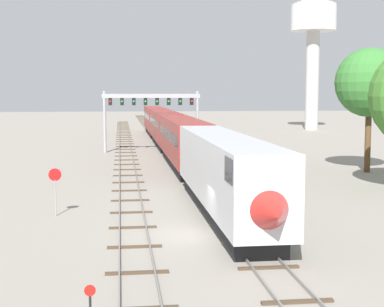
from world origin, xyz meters
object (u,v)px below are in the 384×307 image
signal_gantry (151,107)px  trackside_tree_mid (370,83)px  stop_sign (55,185)px  water_tower (313,28)px  passenger_train (172,133)px

signal_gantry → trackside_tree_mid: (18.89, -20.86, 2.61)m
signal_gantry → stop_sign: (-7.75, -36.95, -3.77)m
signal_gantry → water_tower: bearing=49.2°
passenger_train → signal_gantry: size_ratio=7.51×
water_tower → stop_sign: bearing=-118.6°
signal_gantry → stop_sign: size_ratio=4.20×
passenger_train → water_tower: water_tower is taller
stop_sign → trackside_tree_mid: bearing=31.1°
passenger_train → stop_sign: 34.88m
passenger_train → trackside_tree_mid: (16.64, -17.31, 5.65)m
passenger_train → signal_gantry: bearing=122.4°
passenger_train → stop_sign: (-10.00, -33.40, -0.73)m
passenger_train → water_tower: 55.97m
stop_sign → trackside_tree_mid: 31.77m
stop_sign → trackside_tree_mid: size_ratio=0.25×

